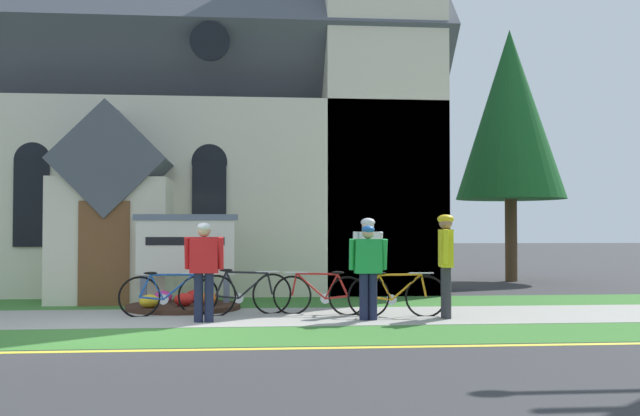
{
  "coord_description": "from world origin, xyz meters",
  "views": [
    {
      "loc": [
        2.12,
        -11.34,
        1.51
      ],
      "look_at": [
        3.55,
        4.32,
        1.98
      ],
      "focal_mm": 41.7,
      "sensor_mm": 36.0,
      "label": 1
    }
  ],
  "objects_px": {
    "cyclist_in_yellow_jersey": "(368,265)",
    "cyclist_in_orange_jersey": "(368,257)",
    "church_sign": "(185,247)",
    "cyclist_in_blue_jersey": "(204,264)",
    "bicycle_black": "(320,294)",
    "bicycle_blue": "(397,295)",
    "cyclist_in_red_jersey": "(446,257)",
    "bicycle_yellow": "(169,295)",
    "bicycle_silver": "(244,293)",
    "roadside_conifer": "(510,115)"
  },
  "relations": [
    {
      "from": "church_sign",
      "to": "cyclist_in_blue_jersey",
      "type": "distance_m",
      "value": 2.48
    },
    {
      "from": "cyclist_in_yellow_jersey",
      "to": "cyclist_in_blue_jersey",
      "type": "bearing_deg",
      "value": -179.07
    },
    {
      "from": "bicycle_yellow",
      "to": "cyclist_in_blue_jersey",
      "type": "relative_size",
      "value": 1.05
    },
    {
      "from": "bicycle_black",
      "to": "cyclist_in_red_jersey",
      "type": "xyz_separation_m",
      "value": [
        2.09,
        -0.78,
        0.69
      ]
    },
    {
      "from": "cyclist_in_orange_jersey",
      "to": "bicycle_blue",
      "type": "bearing_deg",
      "value": -54.12
    },
    {
      "from": "church_sign",
      "to": "roadside_conifer",
      "type": "height_order",
      "value": "roadside_conifer"
    },
    {
      "from": "church_sign",
      "to": "bicycle_blue",
      "type": "distance_m",
      "value": 4.35
    },
    {
      "from": "bicycle_yellow",
      "to": "bicycle_blue",
      "type": "bearing_deg",
      "value": -7.06
    },
    {
      "from": "bicycle_blue",
      "to": "cyclist_in_blue_jersey",
      "type": "height_order",
      "value": "cyclist_in_blue_jersey"
    },
    {
      "from": "bicycle_yellow",
      "to": "cyclist_in_yellow_jersey",
      "type": "height_order",
      "value": "cyclist_in_yellow_jersey"
    },
    {
      "from": "bicycle_silver",
      "to": "roadside_conifer",
      "type": "xyz_separation_m",
      "value": [
        7.8,
        8.09,
        4.57
      ]
    },
    {
      "from": "cyclist_in_red_jersey",
      "to": "church_sign",
      "type": "bearing_deg",
      "value": 154.27
    },
    {
      "from": "roadside_conifer",
      "to": "bicycle_blue",
      "type": "bearing_deg",
      "value": -120.8
    },
    {
      "from": "bicycle_black",
      "to": "cyclist_in_yellow_jersey",
      "type": "distance_m",
      "value": 1.3
    },
    {
      "from": "bicycle_black",
      "to": "bicycle_blue",
      "type": "distance_m",
      "value": 1.38
    },
    {
      "from": "bicycle_yellow",
      "to": "cyclist_in_orange_jersey",
      "type": "distance_m",
      "value": 3.62
    },
    {
      "from": "bicycle_blue",
      "to": "cyclist_in_orange_jersey",
      "type": "bearing_deg",
      "value": 125.88
    },
    {
      "from": "bicycle_blue",
      "to": "cyclist_in_yellow_jersey",
      "type": "xyz_separation_m",
      "value": [
        -0.58,
        -0.47,
        0.54
      ]
    },
    {
      "from": "bicycle_silver",
      "to": "cyclist_in_red_jersey",
      "type": "height_order",
      "value": "cyclist_in_red_jersey"
    },
    {
      "from": "church_sign",
      "to": "cyclist_in_red_jersey",
      "type": "relative_size",
      "value": 1.15
    },
    {
      "from": "bicycle_black",
      "to": "bicycle_silver",
      "type": "relative_size",
      "value": 0.98
    },
    {
      "from": "bicycle_silver",
      "to": "cyclist_in_yellow_jersey",
      "type": "distance_m",
      "value": 2.37
    },
    {
      "from": "cyclist_in_yellow_jersey",
      "to": "cyclist_in_orange_jersey",
      "type": "xyz_separation_m",
      "value": [
        0.16,
        1.05,
        0.1
      ]
    },
    {
      "from": "bicycle_yellow",
      "to": "roadside_conifer",
      "type": "relative_size",
      "value": 0.23
    },
    {
      "from": "church_sign",
      "to": "bicycle_yellow",
      "type": "xyz_separation_m",
      "value": [
        -0.16,
        -1.41,
        -0.8
      ]
    },
    {
      "from": "church_sign",
      "to": "cyclist_in_yellow_jersey",
      "type": "xyz_separation_m",
      "value": [
        3.24,
        -2.38,
        -0.26
      ]
    },
    {
      "from": "cyclist_in_red_jersey",
      "to": "cyclist_in_yellow_jersey",
      "type": "xyz_separation_m",
      "value": [
        -1.37,
        -0.15,
        -0.14
      ]
    },
    {
      "from": "cyclist_in_red_jersey",
      "to": "bicycle_silver",
      "type": "bearing_deg",
      "value": 166.37
    },
    {
      "from": "bicycle_silver",
      "to": "cyclist_in_orange_jersey",
      "type": "height_order",
      "value": "cyclist_in_orange_jersey"
    },
    {
      "from": "roadside_conifer",
      "to": "cyclist_in_red_jersey",
      "type": "bearing_deg",
      "value": -115.94
    },
    {
      "from": "church_sign",
      "to": "bicycle_silver",
      "type": "xyz_separation_m",
      "value": [
        1.16,
        -1.38,
        -0.79
      ]
    },
    {
      "from": "bicycle_yellow",
      "to": "cyclist_in_red_jersey",
      "type": "distance_m",
      "value": 4.89
    },
    {
      "from": "bicycle_blue",
      "to": "roadside_conifer",
      "type": "bearing_deg",
      "value": 59.2
    },
    {
      "from": "bicycle_black",
      "to": "bicycle_blue",
      "type": "bearing_deg",
      "value": -19.64
    },
    {
      "from": "church_sign",
      "to": "cyclist_in_blue_jersey",
      "type": "xyz_separation_m",
      "value": [
        0.52,
        -2.42,
        -0.23
      ]
    },
    {
      "from": "bicycle_blue",
      "to": "cyclist_in_orange_jersey",
      "type": "height_order",
      "value": "cyclist_in_orange_jersey"
    },
    {
      "from": "cyclist_in_blue_jersey",
      "to": "roadside_conifer",
      "type": "height_order",
      "value": "roadside_conifer"
    },
    {
      "from": "bicycle_black",
      "to": "roadside_conifer",
      "type": "xyz_separation_m",
      "value": [
        6.44,
        8.15,
        4.59
      ]
    },
    {
      "from": "bicycle_silver",
      "to": "roadside_conifer",
      "type": "height_order",
      "value": "roadside_conifer"
    },
    {
      "from": "cyclist_in_yellow_jersey",
      "to": "bicycle_silver",
      "type": "bearing_deg",
      "value": 154.58
    },
    {
      "from": "cyclist_in_yellow_jersey",
      "to": "bicycle_blue",
      "type": "bearing_deg",
      "value": 38.99
    },
    {
      "from": "bicycle_blue",
      "to": "bicycle_silver",
      "type": "distance_m",
      "value": 2.71
    },
    {
      "from": "bicycle_silver",
      "to": "roadside_conifer",
      "type": "relative_size",
      "value": 0.23
    },
    {
      "from": "bicycle_silver",
      "to": "cyclist_in_orange_jersey",
      "type": "relative_size",
      "value": 0.99
    },
    {
      "from": "bicycle_yellow",
      "to": "cyclist_in_yellow_jersey",
      "type": "relative_size",
      "value": 1.07
    },
    {
      "from": "bicycle_blue",
      "to": "cyclist_in_red_jersey",
      "type": "height_order",
      "value": "cyclist_in_red_jersey"
    },
    {
      "from": "bicycle_black",
      "to": "cyclist_in_orange_jersey",
      "type": "relative_size",
      "value": 0.97
    },
    {
      "from": "bicycle_blue",
      "to": "cyclist_in_blue_jersey",
      "type": "relative_size",
      "value": 1.07
    },
    {
      "from": "bicycle_yellow",
      "to": "cyclist_in_orange_jersey",
      "type": "relative_size",
      "value": 0.99
    },
    {
      "from": "bicycle_silver",
      "to": "cyclist_in_blue_jersey",
      "type": "bearing_deg",
      "value": -121.78
    }
  ]
}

